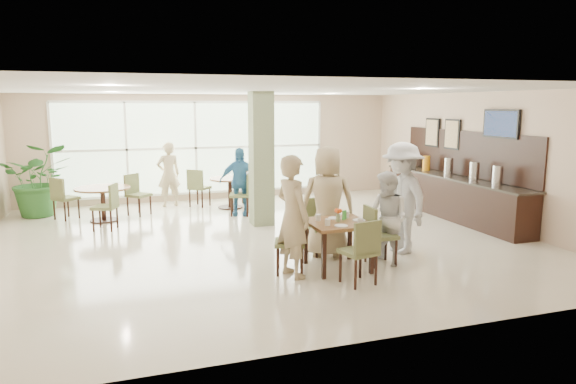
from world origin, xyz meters
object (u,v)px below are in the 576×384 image
object	(u,v)px
main_table	(338,228)
adult_standing	(169,174)
teen_far	(328,201)
adult_a	(239,182)
round_table_right	(230,186)
buffet_counter	(453,193)
adult_b	(258,174)
potted_plant	(39,180)
teen_left	(293,216)
teen_right	(387,219)
round_table_left	(103,195)
teen_standing	(402,198)

from	to	relation	value
main_table	adult_standing	distance (m)	6.25
teen_far	adult_a	size ratio (longest dim) A/B	1.20
main_table	round_table_right	xyz separation A→B (m)	(-0.60, 5.23, -0.10)
buffet_counter	adult_b	xyz separation A→B (m)	(-3.82, 2.73, 0.26)
potted_plant	buffet_counter	bearing A→B (deg)	-19.31
buffet_counter	teen_left	bearing A→B (deg)	-150.43
teen_left	teen_right	size ratio (longest dim) A/B	1.22
round_table_right	adult_b	bearing A→B (deg)	6.50
main_table	teen_far	xyz separation A→B (m)	(0.11, 0.70, 0.28)
teen_right	adult_standing	xyz separation A→B (m)	(-2.84, 5.95, 0.06)
teen_far	round_table_left	bearing A→B (deg)	-28.06
teen_left	buffet_counter	bearing A→B (deg)	-77.57
teen_standing	adult_b	size ratio (longest dim) A/B	1.18
teen_left	teen_standing	world-z (taller)	teen_standing
round_table_left	potted_plant	xyz separation A→B (m)	(-1.38, 1.03, 0.25)
buffet_counter	adult_standing	world-z (taller)	buffet_counter
round_table_left	adult_b	world-z (taller)	adult_b
adult_standing	round_table_left	bearing A→B (deg)	27.44
round_table_left	buffet_counter	distance (m)	7.81
main_table	round_table_right	size ratio (longest dim) A/B	0.92
teen_left	adult_standing	distance (m)	6.15
main_table	round_table_right	world-z (taller)	same
round_table_left	teen_far	size ratio (longest dim) A/B	0.63
round_table_right	potted_plant	bearing A→B (deg)	173.76
teen_left	teen_standing	xyz separation A→B (m)	(2.17, 0.60, 0.04)
round_table_left	buffet_counter	world-z (taller)	buffet_counter
round_table_left	adult_a	size ratio (longest dim) A/B	0.75
main_table	buffet_counter	xyz separation A→B (m)	(3.97, 2.59, -0.10)
round_table_left	buffet_counter	size ratio (longest dim) A/B	0.25
round_table_right	teen_standing	distance (m)	5.16
adult_a	main_table	bearing A→B (deg)	-66.11
teen_standing	adult_b	world-z (taller)	teen_standing
adult_standing	teen_far	bearing A→B (deg)	100.74
main_table	potted_plant	xyz separation A→B (m)	(-4.93, 5.71, 0.18)
teen_right	teen_far	bearing A→B (deg)	-150.44
teen_left	adult_b	size ratio (longest dim) A/B	1.12
round_table_left	teen_far	world-z (taller)	teen_far
potted_plant	teen_standing	world-z (taller)	teen_standing
teen_right	round_table_left	bearing A→B (deg)	-151.78
teen_far	adult_a	distance (m)	3.70
round_table_right	teen_left	bearing A→B (deg)	-91.92
teen_right	teen_standing	world-z (taller)	teen_standing
main_table	teen_standing	size ratio (longest dim) A/B	0.48
buffet_counter	potted_plant	bearing A→B (deg)	160.69
adult_a	adult_b	xyz separation A→B (m)	(0.72, 0.98, 0.03)
teen_left	adult_standing	bearing A→B (deg)	-5.58
teen_far	buffet_counter	bearing A→B (deg)	-134.65
potted_plant	adult_b	world-z (taller)	potted_plant
potted_plant	round_table_left	bearing A→B (deg)	-36.73
buffet_counter	main_table	bearing A→B (deg)	-146.94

